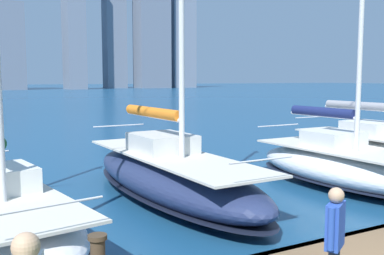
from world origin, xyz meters
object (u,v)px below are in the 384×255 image
(sailboat_grey, at_px, (379,150))
(sailboat_orange, at_px, (170,174))
(person_blue_shirt, at_px, (335,233))
(sailboat_navy, at_px, (342,164))

(sailboat_grey, xyz_separation_m, sailboat_orange, (9.27, 0.10, 0.00))
(sailboat_grey, xyz_separation_m, person_blue_shirt, (10.55, 7.78, 0.78))
(sailboat_grey, bearing_deg, person_blue_shirt, 36.40)
(sailboat_orange, distance_m, person_blue_shirt, 7.82)
(sailboat_navy, bearing_deg, sailboat_orange, -12.36)
(sailboat_navy, relative_size, person_blue_shirt, 7.96)
(sailboat_grey, height_order, sailboat_orange, sailboat_grey)
(sailboat_navy, distance_m, person_blue_shirt, 9.55)
(sailboat_grey, distance_m, sailboat_orange, 9.28)
(sailboat_grey, relative_size, person_blue_shirt, 8.06)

